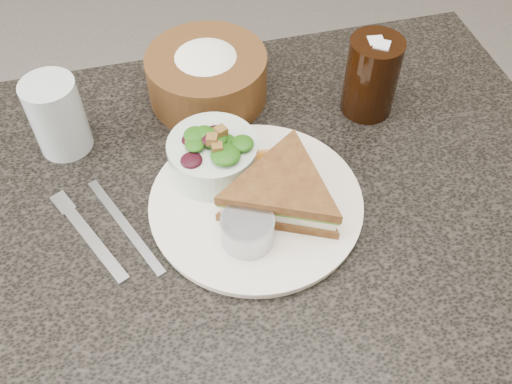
{
  "coord_description": "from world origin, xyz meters",
  "views": [
    {
      "loc": [
        -0.09,
        -0.46,
        1.37
      ],
      "look_at": [
        0.03,
        -0.0,
        0.78
      ],
      "focal_mm": 40.0,
      "sensor_mm": 36.0,
      "label": 1
    }
  ],
  "objects_px": {
    "dining_table": "(242,329)",
    "dinner_plate": "(256,203)",
    "salad_bowl": "(213,152)",
    "sandwich": "(283,191)",
    "water_glass": "(57,116)",
    "bread_basket": "(207,70)",
    "cola_glass": "(372,73)",
    "dressing_ramekin": "(248,230)"
  },
  "relations": [
    {
      "from": "bread_basket",
      "to": "water_glass",
      "type": "distance_m",
      "value": 0.23
    },
    {
      "from": "dining_table",
      "to": "bread_basket",
      "type": "bearing_deg",
      "value": 88.04
    },
    {
      "from": "dinner_plate",
      "to": "dressing_ramekin",
      "type": "height_order",
      "value": "dressing_ramekin"
    },
    {
      "from": "bread_basket",
      "to": "water_glass",
      "type": "relative_size",
      "value": 1.61
    },
    {
      "from": "sandwich",
      "to": "bread_basket",
      "type": "xyz_separation_m",
      "value": [
        -0.05,
        0.25,
        0.02
      ]
    },
    {
      "from": "salad_bowl",
      "to": "dinner_plate",
      "type": "bearing_deg",
      "value": -57.99
    },
    {
      "from": "dressing_ramekin",
      "to": "cola_glass",
      "type": "relative_size",
      "value": 0.5
    },
    {
      "from": "dining_table",
      "to": "dressing_ramekin",
      "type": "distance_m",
      "value": 0.41
    },
    {
      "from": "sandwich",
      "to": "bread_basket",
      "type": "relative_size",
      "value": 1.0
    },
    {
      "from": "dinner_plate",
      "to": "dressing_ramekin",
      "type": "bearing_deg",
      "value": -113.79
    },
    {
      "from": "dinner_plate",
      "to": "sandwich",
      "type": "xyz_separation_m",
      "value": [
        0.03,
        -0.01,
        0.03
      ]
    },
    {
      "from": "dining_table",
      "to": "dinner_plate",
      "type": "xyz_separation_m",
      "value": [
        0.03,
        -0.0,
        0.38
      ]
    },
    {
      "from": "dinner_plate",
      "to": "cola_glass",
      "type": "height_order",
      "value": "cola_glass"
    },
    {
      "from": "dinner_plate",
      "to": "bread_basket",
      "type": "height_order",
      "value": "bread_basket"
    },
    {
      "from": "dining_table",
      "to": "dinner_plate",
      "type": "height_order",
      "value": "dinner_plate"
    },
    {
      "from": "dining_table",
      "to": "bread_basket",
      "type": "distance_m",
      "value": 0.49
    },
    {
      "from": "dining_table",
      "to": "salad_bowl",
      "type": "height_order",
      "value": "salad_bowl"
    },
    {
      "from": "water_glass",
      "to": "cola_glass",
      "type": "bearing_deg",
      "value": -4.16
    },
    {
      "from": "dressing_ramekin",
      "to": "dinner_plate",
      "type": "bearing_deg",
      "value": 66.21
    },
    {
      "from": "bread_basket",
      "to": "dressing_ramekin",
      "type": "bearing_deg",
      "value": -91.42
    },
    {
      "from": "dinner_plate",
      "to": "water_glass",
      "type": "xyz_separation_m",
      "value": [
        -0.24,
        0.18,
        0.05
      ]
    },
    {
      "from": "dinner_plate",
      "to": "dressing_ramekin",
      "type": "distance_m",
      "value": 0.07
    },
    {
      "from": "cola_glass",
      "to": "salad_bowl",
      "type": "bearing_deg",
      "value": -163.06
    },
    {
      "from": "sandwich",
      "to": "water_glass",
      "type": "distance_m",
      "value": 0.34
    },
    {
      "from": "dining_table",
      "to": "water_glass",
      "type": "distance_m",
      "value": 0.52
    },
    {
      "from": "dressing_ramekin",
      "to": "water_glass",
      "type": "bearing_deg",
      "value": 132.29
    },
    {
      "from": "dining_table",
      "to": "bread_basket",
      "type": "xyz_separation_m",
      "value": [
        0.01,
        0.23,
        0.43
      ]
    },
    {
      "from": "cola_glass",
      "to": "water_glass",
      "type": "bearing_deg",
      "value": 175.84
    },
    {
      "from": "sandwich",
      "to": "dressing_ramekin",
      "type": "xyz_separation_m",
      "value": [
        -0.06,
        -0.05,
        -0.0
      ]
    },
    {
      "from": "dining_table",
      "to": "sandwich",
      "type": "distance_m",
      "value": 0.42
    },
    {
      "from": "dining_table",
      "to": "water_glass",
      "type": "height_order",
      "value": "water_glass"
    },
    {
      "from": "dining_table",
      "to": "salad_bowl",
      "type": "bearing_deg",
      "value": 104.55
    },
    {
      "from": "bread_basket",
      "to": "cola_glass",
      "type": "bearing_deg",
      "value": -20.61
    },
    {
      "from": "sandwich",
      "to": "water_glass",
      "type": "xyz_separation_m",
      "value": [
        -0.28,
        0.19,
        0.02
      ]
    },
    {
      "from": "salad_bowl",
      "to": "water_glass",
      "type": "distance_m",
      "value": 0.23
    },
    {
      "from": "bread_basket",
      "to": "water_glass",
      "type": "xyz_separation_m",
      "value": [
        -0.23,
        -0.05,
        0.0
      ]
    },
    {
      "from": "salad_bowl",
      "to": "water_glass",
      "type": "relative_size",
      "value": 1.07
    },
    {
      "from": "dining_table",
      "to": "sandwich",
      "type": "height_order",
      "value": "sandwich"
    },
    {
      "from": "bread_basket",
      "to": "cola_glass",
      "type": "distance_m",
      "value": 0.25
    },
    {
      "from": "dining_table",
      "to": "dressing_ramekin",
      "type": "xyz_separation_m",
      "value": [
        0.0,
        -0.06,
        0.41
      ]
    },
    {
      "from": "sandwich",
      "to": "cola_glass",
      "type": "bearing_deg",
      "value": 66.5
    },
    {
      "from": "salad_bowl",
      "to": "sandwich",
      "type": "bearing_deg",
      "value": -47.18
    }
  ]
}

